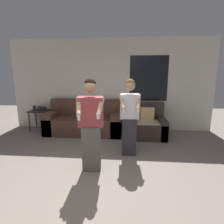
{
  "coord_description": "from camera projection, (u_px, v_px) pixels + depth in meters",
  "views": [
    {
      "loc": [
        0.52,
        -2.11,
        1.63
      ],
      "look_at": [
        0.24,
        1.05,
        0.97
      ],
      "focal_mm": 28.0,
      "sensor_mm": 36.0,
      "label": 1
    }
  ],
  "objects": [
    {
      "name": "ground_plane",
      "position": [
        88.0,
        195.0,
        2.44
      ],
      "size": [
        14.0,
        14.0,
        0.0
      ],
      "primitive_type": "plane",
      "color": "slate"
    },
    {
      "name": "armchair",
      "position": [
        147.0,
        125.0,
        4.78
      ],
      "size": [
        0.96,
        0.87,
        0.9
      ],
      "color": "#332823",
      "rests_on": "ground_plane"
    },
    {
      "name": "couch",
      "position": [
        85.0,
        122.0,
        5.06
      ],
      "size": [
        2.14,
        0.9,
        0.95
      ],
      "color": "#472D23",
      "rests_on": "ground_plane"
    },
    {
      "name": "side_table",
      "position": [
        40.0,
        113.0,
        5.32
      ],
      "size": [
        0.59,
        0.47,
        0.75
      ],
      "color": "#332319",
      "rests_on": "ground_plane"
    },
    {
      "name": "person_left",
      "position": [
        91.0,
        125.0,
        2.96
      ],
      "size": [
        0.48,
        0.49,
        1.6
      ],
      "color": "#56514C",
      "rests_on": "ground_plane"
    },
    {
      "name": "wall_back",
      "position": [
        111.0,
        85.0,
        5.26
      ],
      "size": [
        6.05,
        0.07,
        2.7
      ],
      "color": "beige",
      "rests_on": "ground_plane"
    },
    {
      "name": "person_right",
      "position": [
        129.0,
        117.0,
        3.56
      ],
      "size": [
        0.45,
        0.47,
        1.57
      ],
      "color": "#28282D",
      "rests_on": "ground_plane"
    }
  ]
}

